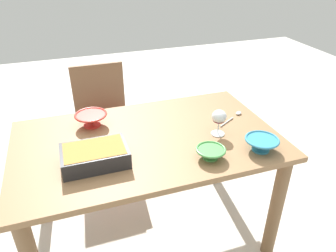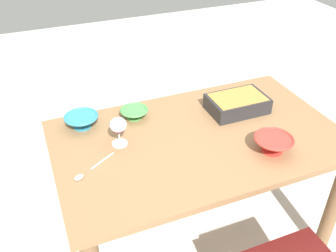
{
  "view_description": "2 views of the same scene",
  "coord_description": "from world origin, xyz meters",
  "px_view_note": "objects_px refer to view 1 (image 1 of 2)",
  "views": [
    {
      "loc": [
        0.37,
        1.44,
        1.67
      ],
      "look_at": [
        -0.12,
        -0.01,
        0.79
      ],
      "focal_mm": 34.36,
      "sensor_mm": 36.0,
      "label": 1
    },
    {
      "loc": [
        -0.71,
        -1.34,
        1.84
      ],
      "look_at": [
        -0.12,
        0.11,
        0.77
      ],
      "focal_mm": 40.19,
      "sensor_mm": 36.0,
      "label": 2
    }
  ],
  "objects_px": {
    "dining_table": "(148,157)",
    "serving_spoon": "(235,116)",
    "chair": "(103,118)",
    "small_bowl": "(261,143)",
    "wine_glass": "(219,118)",
    "serving_bowl": "(91,119)",
    "casserole_dish": "(95,155)",
    "mixing_bowl": "(211,152)"
  },
  "relations": [
    {
      "from": "dining_table",
      "to": "serving_spoon",
      "type": "xyz_separation_m",
      "value": [
        -0.57,
        -0.06,
        0.13
      ]
    },
    {
      "from": "chair",
      "to": "serving_spoon",
      "type": "height_order",
      "value": "chair"
    },
    {
      "from": "small_bowl",
      "to": "serving_spoon",
      "type": "xyz_separation_m",
      "value": [
        -0.05,
        -0.36,
        -0.03
      ]
    },
    {
      "from": "wine_glass",
      "to": "serving_bowl",
      "type": "bearing_deg",
      "value": -26.38
    },
    {
      "from": "wine_glass",
      "to": "small_bowl",
      "type": "height_order",
      "value": "wine_glass"
    },
    {
      "from": "serving_bowl",
      "to": "serving_spoon",
      "type": "bearing_deg",
      "value": 168.4
    },
    {
      "from": "chair",
      "to": "serving_spoon",
      "type": "distance_m",
      "value": 1.05
    },
    {
      "from": "casserole_dish",
      "to": "mixing_bowl",
      "type": "height_order",
      "value": "casserole_dish"
    },
    {
      "from": "chair",
      "to": "mixing_bowl",
      "type": "relative_size",
      "value": 5.88
    },
    {
      "from": "mixing_bowl",
      "to": "serving_spoon",
      "type": "bearing_deg",
      "value": -133.73
    },
    {
      "from": "casserole_dish",
      "to": "serving_spoon",
      "type": "relative_size",
      "value": 1.5
    },
    {
      "from": "small_bowl",
      "to": "serving_bowl",
      "type": "distance_m",
      "value": 0.95
    },
    {
      "from": "chair",
      "to": "dining_table",
      "type": "bearing_deg",
      "value": 100.05
    },
    {
      "from": "chair",
      "to": "serving_spoon",
      "type": "relative_size",
      "value": 4.21
    },
    {
      "from": "chair",
      "to": "casserole_dish",
      "type": "distance_m",
      "value": 0.99
    },
    {
      "from": "dining_table",
      "to": "wine_glass",
      "type": "relative_size",
      "value": 9.64
    },
    {
      "from": "mixing_bowl",
      "to": "dining_table",
      "type": "bearing_deg",
      "value": -48.74
    },
    {
      "from": "casserole_dish",
      "to": "small_bowl",
      "type": "height_order",
      "value": "casserole_dish"
    },
    {
      "from": "serving_spoon",
      "to": "serving_bowl",
      "type": "bearing_deg",
      "value": -11.6
    },
    {
      "from": "casserole_dish",
      "to": "serving_bowl",
      "type": "xyz_separation_m",
      "value": [
        -0.03,
        -0.38,
        -0.0
      ]
    },
    {
      "from": "small_bowl",
      "to": "serving_bowl",
      "type": "height_order",
      "value": "serving_bowl"
    },
    {
      "from": "wine_glass",
      "to": "mixing_bowl",
      "type": "relative_size",
      "value": 0.99
    },
    {
      "from": "chair",
      "to": "serving_bowl",
      "type": "xyz_separation_m",
      "value": [
        0.13,
        0.56,
        0.3
      ]
    },
    {
      "from": "wine_glass",
      "to": "serving_spoon",
      "type": "relative_size",
      "value": 0.71
    },
    {
      "from": "small_bowl",
      "to": "casserole_dish",
      "type": "bearing_deg",
      "value": -10.96
    },
    {
      "from": "mixing_bowl",
      "to": "serving_bowl",
      "type": "distance_m",
      "value": 0.73
    },
    {
      "from": "chair",
      "to": "serving_bowl",
      "type": "relative_size",
      "value": 4.72
    },
    {
      "from": "dining_table",
      "to": "casserole_dish",
      "type": "relative_size",
      "value": 4.55
    },
    {
      "from": "small_bowl",
      "to": "serving_bowl",
      "type": "bearing_deg",
      "value": -34.19
    },
    {
      "from": "serving_bowl",
      "to": "dining_table",
      "type": "bearing_deg",
      "value": 138.59
    },
    {
      "from": "chair",
      "to": "serving_bowl",
      "type": "bearing_deg",
      "value": 77.23
    },
    {
      "from": "wine_glass",
      "to": "mixing_bowl",
      "type": "height_order",
      "value": "wine_glass"
    },
    {
      "from": "small_bowl",
      "to": "chair",
      "type": "bearing_deg",
      "value": -58.85
    },
    {
      "from": "casserole_dish",
      "to": "dining_table",
      "type": "bearing_deg",
      "value": -154.62
    },
    {
      "from": "casserole_dish",
      "to": "serving_spoon",
      "type": "bearing_deg",
      "value": -166.8
    },
    {
      "from": "dining_table",
      "to": "mixing_bowl",
      "type": "bearing_deg",
      "value": 131.26
    },
    {
      "from": "chair",
      "to": "mixing_bowl",
      "type": "xyz_separation_m",
      "value": [
        -0.39,
        1.07,
        0.29
      ]
    },
    {
      "from": "dining_table",
      "to": "mixing_bowl",
      "type": "relative_size",
      "value": 9.54
    },
    {
      "from": "chair",
      "to": "serving_spoon",
      "type": "xyz_separation_m",
      "value": [
        -0.71,
        0.73,
        0.26
      ]
    },
    {
      "from": "casserole_dish",
      "to": "serving_spoon",
      "type": "height_order",
      "value": "casserole_dish"
    },
    {
      "from": "wine_glass",
      "to": "mixing_bowl",
      "type": "bearing_deg",
      "value": 54.65
    },
    {
      "from": "mixing_bowl",
      "to": "small_bowl",
      "type": "distance_m",
      "value": 0.28
    }
  ]
}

